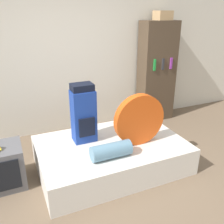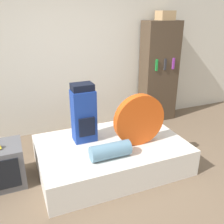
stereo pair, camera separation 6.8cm
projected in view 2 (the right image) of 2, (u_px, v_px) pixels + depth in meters
name	position (u px, v px, depth m)	size (l,w,h in m)	color
ground_plane	(109.00, 192.00, 3.04)	(16.00, 16.00, 0.00)	brown
wall_back	(65.00, 58.00, 4.25)	(8.00, 0.05, 2.60)	silver
bed	(111.00, 154.00, 3.49)	(1.97, 1.30, 0.38)	silver
backpack	(84.00, 114.00, 3.35)	(0.31, 0.27, 0.81)	navy
tent_bag	(139.00, 120.00, 3.27)	(0.70, 0.11, 0.70)	#D14C14
sleeping_roll	(110.00, 151.00, 3.03)	(0.50, 0.19, 0.19)	#5B849E
bookshelf	(159.00, 73.00, 4.79)	(0.68, 0.38, 1.89)	#473828
cardboard_box	(165.00, 15.00, 4.42)	(0.28, 0.25, 0.16)	tan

